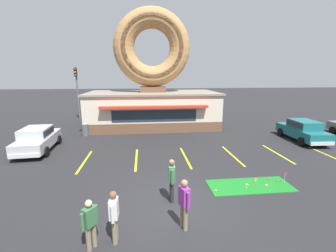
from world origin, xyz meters
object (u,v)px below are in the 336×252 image
object	(u,v)px
pedestrian_clipboard_woman	(90,222)
pedestrian_blue_sweater_man	(172,178)
trash_bin	(85,130)
car_teal	(303,130)
traffic_light_pole	(77,87)
putting_flag_pin	(286,176)
pedestrian_leather_jacket_man	(184,202)
golf_ball	(247,187)
pedestrian_hooded_kid	(114,214)
car_silver	(37,138)

from	to	relation	value
pedestrian_clipboard_woman	pedestrian_blue_sweater_man	bearing A→B (deg)	40.38
pedestrian_blue_sweater_man	trash_bin	bearing A→B (deg)	118.83
car_teal	traffic_light_pole	distance (m)	22.03
pedestrian_blue_sweater_man	pedestrian_clipboard_woman	world-z (taller)	pedestrian_blue_sweater_man
putting_flag_pin	pedestrian_blue_sweater_man	bearing A→B (deg)	-171.30
pedestrian_leather_jacket_man	golf_ball	bearing A→B (deg)	35.39
trash_bin	traffic_light_pole	size ratio (longest dim) A/B	0.17
pedestrian_leather_jacket_man	pedestrian_clipboard_woman	bearing A→B (deg)	-168.60
putting_flag_pin	car_teal	size ratio (longest dim) A/B	0.12
car_teal	pedestrian_hooded_kid	xyz separation A→B (m)	(-13.00, -9.42, 0.05)
putting_flag_pin	car_silver	bearing A→B (deg)	154.99
putting_flag_pin	pedestrian_blue_sweater_man	world-z (taller)	pedestrian_blue_sweater_man
car_teal	pedestrian_leather_jacket_man	xyz separation A→B (m)	(-10.84, -9.06, 0.09)
pedestrian_hooded_kid	pedestrian_clipboard_woman	xyz separation A→B (m)	(-0.65, -0.20, -0.07)
golf_ball	pedestrian_leather_jacket_man	world-z (taller)	pedestrian_leather_jacket_man
pedestrian_leather_jacket_man	trash_bin	xyz separation A→B (m)	(-6.10, 12.39, -0.46)
pedestrian_clipboard_woman	trash_bin	world-z (taller)	pedestrian_clipboard_woman
car_silver	trash_bin	xyz separation A→B (m)	(2.14, 3.66, -0.37)
golf_ball	putting_flag_pin	world-z (taller)	putting_flag_pin
putting_flag_pin	pedestrian_blue_sweater_man	size ratio (longest dim) A/B	0.31
golf_ball	pedestrian_clipboard_woman	size ratio (longest dim) A/B	0.03
trash_bin	pedestrian_leather_jacket_man	bearing A→B (deg)	-63.79
pedestrian_hooded_kid	car_teal	bearing A→B (deg)	35.93
car_silver	pedestrian_hooded_kid	world-z (taller)	pedestrian_hooded_kid
car_teal	traffic_light_pole	size ratio (longest dim) A/B	0.80
golf_ball	car_teal	world-z (taller)	car_teal
golf_ball	putting_flag_pin	bearing A→B (deg)	4.91
pedestrian_clipboard_woman	traffic_light_pole	world-z (taller)	traffic_light_pole
traffic_light_pole	car_teal	bearing A→B (deg)	-28.25
car_silver	pedestrian_clipboard_woman	distance (m)	10.77
pedestrian_clipboard_woman	traffic_light_pole	distance (m)	20.93
pedestrian_hooded_kid	pedestrian_leather_jacket_man	size ratio (longest dim) A/B	0.96
traffic_light_pole	golf_ball	bearing A→B (deg)	-55.69
putting_flag_pin	pedestrian_blue_sweater_man	distance (m)	5.45
trash_bin	pedestrian_clipboard_woman	bearing A→B (deg)	-75.74
golf_ball	pedestrian_leather_jacket_man	distance (m)	4.10
golf_ball	trash_bin	bearing A→B (deg)	132.88
car_silver	traffic_light_pole	xyz separation A→B (m)	(-0.16, 10.67, 2.84)
traffic_light_pole	pedestrian_leather_jacket_man	bearing A→B (deg)	-66.59
golf_ball	pedestrian_clipboard_woman	xyz separation A→B (m)	(-6.06, -2.88, 0.80)
putting_flag_pin	traffic_light_pole	distance (m)	21.94
putting_flag_pin	pedestrian_clipboard_woman	distance (m)	8.55
pedestrian_hooded_kid	pedestrian_leather_jacket_man	distance (m)	2.19
car_teal	traffic_light_pole	world-z (taller)	traffic_light_pole
pedestrian_leather_jacket_man	trash_bin	size ratio (longest dim) A/B	1.77
car_silver	pedestrian_clipboard_woman	size ratio (longest dim) A/B	3.02
pedestrian_blue_sweater_man	pedestrian_leather_jacket_man	world-z (taller)	pedestrian_blue_sweater_man
car_silver	pedestrian_blue_sweater_man	xyz separation A→B (m)	(8.04, -7.07, 0.12)
pedestrian_leather_jacket_man	pedestrian_blue_sweater_man	bearing A→B (deg)	96.58
golf_ball	pedestrian_hooded_kid	distance (m)	6.10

